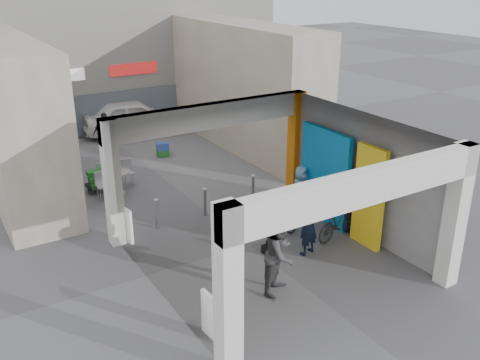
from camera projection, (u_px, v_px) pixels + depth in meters
ground at (249, 245)px, 14.52m from camera, size 90.00×90.00×0.00m
arcade_canopy at (286, 171)px, 13.28m from camera, size 6.40×6.45×6.40m
far_building at (84, 39)px, 24.10m from camera, size 18.00×4.08×8.00m
plaza_bldg_left at (9, 117)px, 17.34m from camera, size 2.00×9.00×5.00m
plaza_bldg_right at (244, 86)px, 21.71m from camera, size 2.00×9.00×5.00m
bollard_left at (157, 214)px, 15.28m from camera, size 0.09×0.09×0.89m
bollard_center at (205, 202)px, 16.10m from camera, size 0.09×0.09×0.86m
bollard_right at (253, 189)px, 16.97m from camera, size 0.09×0.09×0.91m
advert_board_near at (210, 315)px, 10.76m from camera, size 0.13×0.55×1.00m
advert_board_far at (126, 225)px, 14.54m from camera, size 0.19×0.56×1.00m
cafe_set at (113, 182)px, 17.87m from camera, size 1.49×1.20×0.90m
produce_stand at (103, 183)px, 17.96m from camera, size 1.07×0.58×0.70m
crate_stack at (163, 150)px, 21.16m from camera, size 0.51×0.43×0.56m
border_collie at (269, 247)px, 13.96m from camera, size 0.21×0.42×0.58m
man_with_dog at (308, 224)px, 13.78m from camera, size 0.72×0.57×1.74m
man_back_turned at (280, 254)px, 12.14m from camera, size 1.19×1.12×1.93m
man_elderly at (301, 189)px, 16.21m from camera, size 0.84×0.68×1.49m
man_crates at (106, 133)px, 21.30m from camera, size 1.05×0.63×1.68m
bicycle_front at (304, 212)px, 15.39m from camera, size 1.84×1.08×0.91m
bicycle_rear at (338, 222)px, 14.71m from camera, size 1.73×0.79×1.00m
white_van at (134, 117)px, 23.91m from camera, size 4.72×2.44×1.54m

